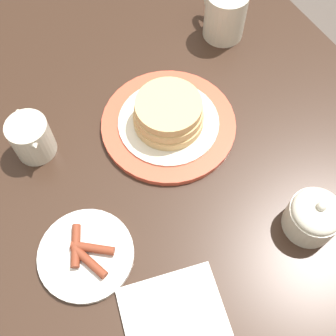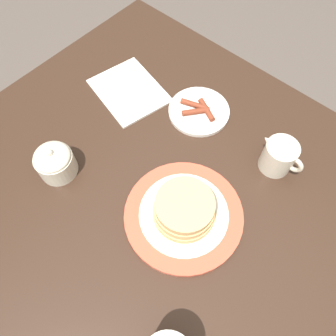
{
  "view_description": "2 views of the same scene",
  "coord_description": "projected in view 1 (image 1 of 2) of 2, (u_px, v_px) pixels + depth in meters",
  "views": [
    {
      "loc": [
        -0.38,
        0.19,
        1.38
      ],
      "look_at": [
        -0.09,
        0.02,
        0.75
      ],
      "focal_mm": 45.0,
      "sensor_mm": 36.0,
      "label": 1
    },
    {
      "loc": [
        0.14,
        -0.24,
        1.38
      ],
      "look_at": [
        -0.09,
        0.02,
        0.75
      ],
      "focal_mm": 35.0,
      "sensor_mm": 36.0,
      "label": 2
    }
  ],
  "objects": [
    {
      "name": "coffee_mug",
      "position": [
        224.0,
        13.0,
        0.86
      ],
      "size": [
        0.12,
        0.09,
        0.1
      ],
      "color": "beige",
      "rests_on": "dining_table"
    },
    {
      "name": "side_plate_bacon",
      "position": [
        86.0,
        254.0,
        0.67
      ],
      "size": [
        0.15,
        0.15,
        0.02
      ],
      "color": "silver",
      "rests_on": "dining_table"
    },
    {
      "name": "sugar_bowl",
      "position": [
        314.0,
        216.0,
        0.67
      ],
      "size": [
        0.08,
        0.08,
        0.08
      ],
      "color": "beige",
      "rests_on": "dining_table"
    },
    {
      "name": "creamer_pitcher",
      "position": [
        31.0,
        138.0,
        0.73
      ],
      "size": [
        0.11,
        0.07,
        0.08
      ],
      "color": "beige",
      "rests_on": "dining_table"
    },
    {
      "name": "pancake_plate",
      "position": [
        170.0,
        121.0,
        0.77
      ],
      "size": [
        0.25,
        0.25,
        0.07
      ],
      "color": "#DB5138",
      "rests_on": "dining_table"
    },
    {
      "name": "ground_plane",
      "position": [
        161.0,
        249.0,
        1.42
      ],
      "size": [
        8.0,
        8.0,
        0.0
      ],
      "primitive_type": "plane",
      "color": "#51473F"
    },
    {
      "name": "dining_table",
      "position": [
        156.0,
        165.0,
        0.9
      ],
      "size": [
        1.17,
        0.88,
        0.72
      ],
      "color": "#332116",
      "rests_on": "ground_plane"
    }
  ]
}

